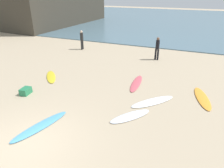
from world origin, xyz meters
TOP-DOWN VIEW (x-y plane):
  - ground_plane at (0.00, 0.00)m, footprint 120.00×120.00m
  - ocean_water at (0.00, 34.68)m, footprint 120.00×40.00m
  - surfboard_0 at (5.62, 6.07)m, footprint 1.15×2.49m
  - surfboard_1 at (3.42, 4.77)m, footprint 2.03×2.20m
  - surfboard_2 at (2.81, 3.15)m, footprint 1.65×1.90m
  - surfboard_3 at (2.07, 6.50)m, footprint 0.69×2.42m
  - surfboard_4 at (-0.28, 1.10)m, footprint 1.13×2.62m
  - surfboard_5 at (-3.09, 5.37)m, footprint 1.75×1.92m
  - beachgoer_near at (-4.57, 11.74)m, footprint 0.28×0.34m
  - beachgoer_mid at (2.21, 11.38)m, footprint 0.35×0.35m
  - beach_cooler at (-2.88, 3.05)m, footprint 0.47×0.62m

SIDE VIEW (x-z plane):
  - ground_plane at x=0.00m, z-range 0.00..0.00m
  - surfboard_1 at x=3.42m, z-range 0.00..0.06m
  - surfboard_3 at x=2.07m, z-range 0.00..0.07m
  - surfboard_2 at x=2.81m, z-range 0.00..0.07m
  - surfboard_5 at x=-3.09m, z-range 0.00..0.07m
  - surfboard_4 at x=-0.28m, z-range 0.00..0.07m
  - surfboard_0 at x=5.62m, z-range 0.00..0.07m
  - ocean_water at x=0.00m, z-range 0.00..0.08m
  - beach_cooler at x=-2.88m, z-range 0.00..0.33m
  - beachgoer_near at x=-4.57m, z-range 0.09..1.78m
  - beachgoer_mid at x=2.21m, z-range 0.10..1.83m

